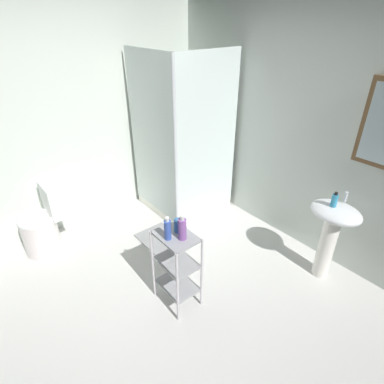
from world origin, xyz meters
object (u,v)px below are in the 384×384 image
at_px(storage_cart, 177,264).
at_px(conditioner_bottle_purple, 182,229).
at_px(pedestal_sink, 332,227).
at_px(shower_stall, 182,178).
at_px(bath_mat, 162,241).
at_px(hand_soap_bottle, 334,200).
at_px(rinse_cup, 179,225).
at_px(shampoo_bottle_blue, 168,229).
at_px(toilet, 44,225).

distance_m(storage_cart, conditioner_bottle_purple, 0.41).
bearing_deg(pedestal_sink, shower_stall, -170.06).
bearing_deg(conditioner_bottle_purple, pedestal_sink, 65.77).
bearing_deg(bath_mat, storage_cart, -24.90).
bearing_deg(bath_mat, hand_soap_bottle, 33.12).
bearing_deg(rinse_cup, shower_stall, 141.24).
height_order(shower_stall, bath_mat, shower_stall).
xyz_separation_m(pedestal_sink, shampoo_bottle_blue, (-0.66, -1.39, 0.25)).
xyz_separation_m(conditioner_bottle_purple, rinse_cup, (-0.10, 0.04, -0.04)).
relative_size(hand_soap_bottle, conditioner_bottle_purple, 0.63).
xyz_separation_m(shower_stall, rinse_cup, (1.16, -0.93, 0.33)).
height_order(hand_soap_bottle, bath_mat, hand_soap_bottle).
bearing_deg(shampoo_bottle_blue, shower_stall, 138.31).
relative_size(pedestal_sink, bath_mat, 1.35).
distance_m(storage_cart, bath_mat, 0.97).
xyz_separation_m(storage_cart, rinse_cup, (-0.03, 0.06, 0.36)).
height_order(shampoo_bottle_blue, rinse_cup, shampoo_bottle_blue).
bearing_deg(shower_stall, shampoo_bottle_blue, -41.69).
bearing_deg(shower_stall, toilet, -100.06).
bearing_deg(conditioner_bottle_purple, toilet, -156.07).
xyz_separation_m(hand_soap_bottle, bath_mat, (-1.41, -0.92, -0.86)).
distance_m(shampoo_bottle_blue, bath_mat, 1.21).
relative_size(storage_cart, rinse_cup, 6.87).
height_order(pedestal_sink, hand_soap_bottle, hand_soap_bottle).
bearing_deg(shower_stall, rinse_cup, -38.76).
relative_size(shower_stall, shampoo_bottle_blue, 9.77).
bearing_deg(storage_cart, toilet, -155.68).
height_order(conditioner_bottle_purple, shampoo_bottle_blue, conditioner_bottle_purple).
bearing_deg(pedestal_sink, shampoo_bottle_blue, -115.31).
bearing_deg(bath_mat, shampoo_bottle_blue, -29.30).
xyz_separation_m(storage_cart, conditioner_bottle_purple, (0.07, 0.02, 0.40)).
relative_size(shower_stall, hand_soap_bottle, 14.29).
relative_size(pedestal_sink, shampoo_bottle_blue, 3.96).
distance_m(pedestal_sink, hand_soap_bottle, 0.30).
distance_m(shower_stall, toilet, 1.70).
bearing_deg(shampoo_bottle_blue, rinse_cup, 102.69).
height_order(shower_stall, toilet, shower_stall).
xyz_separation_m(shower_stall, shampoo_bottle_blue, (1.19, -1.06, 0.37)).
relative_size(shower_stall, rinse_cup, 18.57).
bearing_deg(hand_soap_bottle, toilet, -137.24).
distance_m(hand_soap_bottle, rinse_cup, 1.39).
relative_size(storage_cart, shampoo_bottle_blue, 3.62).
relative_size(shower_stall, bath_mat, 3.33).
distance_m(pedestal_sink, shampoo_bottle_blue, 1.55).
xyz_separation_m(conditioner_bottle_purple, shampoo_bottle_blue, (-0.07, -0.09, -0.01)).
xyz_separation_m(conditioner_bottle_purple, bath_mat, (-0.85, 0.35, -0.83)).
bearing_deg(rinse_cup, conditioner_bottle_purple, -20.88).
height_order(pedestal_sink, rinse_cup, rinse_cup).
xyz_separation_m(toilet, storage_cart, (1.50, 0.68, 0.12)).
distance_m(rinse_cup, bath_mat, 1.13).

